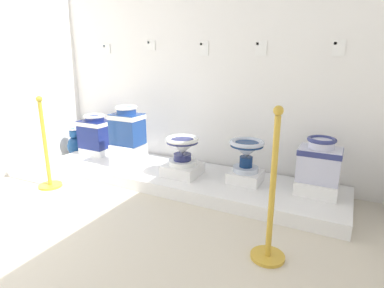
# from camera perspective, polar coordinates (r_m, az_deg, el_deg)

# --- Properties ---
(ground_plane) EXTENTS (5.88, 5.63, 0.02)m
(ground_plane) POSITION_cam_1_polar(r_m,az_deg,el_deg) (2.40, -21.29, -20.09)
(ground_plane) COLOR beige
(wall_back) EXTENTS (4.08, 0.06, 2.96)m
(wall_back) POSITION_cam_1_polar(r_m,az_deg,el_deg) (3.62, 1.98, 17.70)
(wall_back) COLOR white
(wall_back) RESTS_ON ground_plane
(display_platform) EXTENTS (3.33, 0.83, 0.13)m
(display_platform) POSITION_cam_1_polar(r_m,az_deg,el_deg) (3.45, -1.56, -6.20)
(display_platform) COLOR white
(display_platform) RESTS_ON ground_plane
(plinth_block_pale_glazed) EXTENTS (0.37, 0.28, 0.09)m
(plinth_block_pale_glazed) POSITION_cam_1_polar(r_m,az_deg,el_deg) (4.26, -16.88, -1.09)
(plinth_block_pale_glazed) COLOR white
(plinth_block_pale_glazed) RESTS_ON display_platform
(antique_toilet_pale_glazed) EXTENTS (0.37, 0.30, 0.43)m
(antique_toilet_pale_glazed) POSITION_cam_1_polar(r_m,az_deg,el_deg) (4.19, -17.15, 2.32)
(antique_toilet_pale_glazed) COLOR navy
(antique_toilet_pale_glazed) RESTS_ON plinth_block_pale_glazed
(plinth_block_tall_cobalt) EXTENTS (0.31, 0.32, 0.25)m
(plinth_block_tall_cobalt) POSITION_cam_1_polar(r_m,az_deg,el_deg) (3.70, -11.44, -1.87)
(plinth_block_tall_cobalt) COLOR white
(plinth_block_tall_cobalt) RESTS_ON display_platform
(antique_toilet_tall_cobalt) EXTENTS (0.35, 0.26, 0.44)m
(antique_toilet_tall_cobalt) POSITION_cam_1_polar(r_m,az_deg,el_deg) (3.61, -11.74, 3.38)
(antique_toilet_tall_cobalt) COLOR navy
(antique_toilet_tall_cobalt) RESTS_ON plinth_block_tall_cobalt
(plinth_block_central_ornate) EXTENTS (0.36, 0.36, 0.12)m
(plinth_block_central_ornate) POSITION_cam_1_polar(r_m,az_deg,el_deg) (3.35, -1.73, -4.64)
(plinth_block_central_ornate) COLOR white
(plinth_block_central_ornate) RESTS_ON display_platform
(antique_toilet_central_ornate) EXTENTS (0.35, 0.35, 0.29)m
(antique_toilet_central_ornate) POSITION_cam_1_polar(r_m,az_deg,el_deg) (3.27, -1.77, -0.65)
(antique_toilet_central_ornate) COLOR white
(antique_toilet_central_ornate) RESTS_ON plinth_block_central_ornate
(plinth_block_rightmost) EXTENTS (0.31, 0.30, 0.11)m
(plinth_block_rightmost) POSITION_cam_1_polar(r_m,az_deg,el_deg) (3.20, 9.68, -5.89)
(plinth_block_rightmost) COLOR white
(plinth_block_rightmost) RESTS_ON display_platform
(antique_toilet_rightmost) EXTENTS (0.34, 0.34, 0.32)m
(antique_toilet_rightmost) POSITION_cam_1_polar(r_m,az_deg,el_deg) (3.11, 9.90, -1.21)
(antique_toilet_rightmost) COLOR silver
(antique_toilet_rightmost) RESTS_ON plinth_block_rightmost
(plinth_block_broad_patterned) EXTENTS (0.37, 0.30, 0.13)m
(plinth_block_broad_patterned) POSITION_cam_1_polar(r_m,az_deg,el_deg) (3.12, 21.71, -7.30)
(plinth_block_broad_patterned) COLOR white
(plinth_block_broad_patterned) RESTS_ON display_platform
(antique_toilet_broad_patterned) EXTENTS (0.37, 0.26, 0.40)m
(antique_toilet_broad_patterned) POSITION_cam_1_polar(r_m,az_deg,el_deg) (3.03, 22.22, -2.64)
(antique_toilet_broad_patterned) COLOR silver
(antique_toilet_broad_patterned) RESTS_ON plinth_block_broad_patterned
(info_placard_first) EXTENTS (0.12, 0.01, 0.11)m
(info_placard_first) POSITION_cam_1_polar(r_m,az_deg,el_deg) (4.34, -15.30, 16.39)
(info_placard_first) COLOR white
(info_placard_second) EXTENTS (0.11, 0.01, 0.11)m
(info_placard_second) POSITION_cam_1_polar(r_m,az_deg,el_deg) (3.92, -7.47, 17.40)
(info_placard_second) COLOR white
(info_placard_third) EXTENTS (0.11, 0.01, 0.16)m
(info_placard_third) POSITION_cam_1_polar(r_m,az_deg,el_deg) (3.57, 2.18, 17.01)
(info_placard_third) COLOR white
(info_placard_fourth) EXTENTS (0.12, 0.01, 0.15)m
(info_placard_fourth) POSITION_cam_1_polar(r_m,az_deg,el_deg) (3.35, 12.44, 16.68)
(info_placard_fourth) COLOR white
(info_placard_fifth) EXTENTS (0.10, 0.01, 0.14)m
(info_placard_fifth) POSITION_cam_1_polar(r_m,az_deg,el_deg) (3.23, 25.17, 15.54)
(info_placard_fifth) COLOR white
(decorative_vase_corner) EXTENTS (0.22, 0.22, 0.43)m
(decorative_vase_corner) POSITION_cam_1_polar(r_m,az_deg,el_deg) (4.54, -20.46, -0.07)
(decorative_vase_corner) COLOR white
(decorative_vase_corner) RESTS_ON ground_plane
(stanchion_post_near_left) EXTENTS (0.24, 0.24, 0.97)m
(stanchion_post_near_left) POSITION_cam_1_polar(r_m,az_deg,el_deg) (3.62, -24.89, -2.65)
(stanchion_post_near_left) COLOR gold
(stanchion_post_near_left) RESTS_ON ground_plane
(stanchion_post_near_right) EXTENTS (0.24, 0.24, 1.06)m
(stanchion_post_near_right) POSITION_cam_1_polar(r_m,az_deg,el_deg) (2.19, 14.14, -12.11)
(stanchion_post_near_right) COLOR gold
(stanchion_post_near_right) RESTS_ON ground_plane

